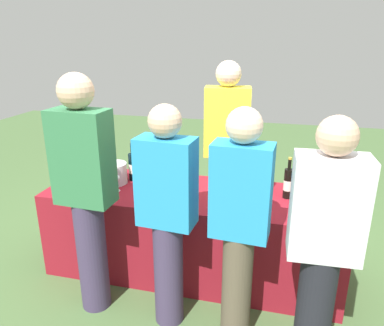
% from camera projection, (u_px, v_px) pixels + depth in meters
% --- Properties ---
extents(ground_plane, '(12.00, 12.00, 0.00)m').
position_uv_depth(ground_plane, '(192.00, 268.00, 3.21)').
color(ground_plane, '#476638').
extents(tasting_table, '(2.38, 0.77, 0.73)m').
position_uv_depth(tasting_table, '(192.00, 232.00, 3.09)').
color(tasting_table, maroon).
rests_on(tasting_table, ground_plane).
extents(wine_bottle_0, '(0.07, 0.07, 0.33)m').
position_uv_depth(wine_bottle_0, '(108.00, 164.00, 3.27)').
color(wine_bottle_0, black).
rests_on(wine_bottle_0, tasting_table).
extents(wine_bottle_1, '(0.08, 0.08, 0.33)m').
position_uv_depth(wine_bottle_1, '(133.00, 166.00, 3.19)').
color(wine_bottle_1, black).
rests_on(wine_bottle_1, tasting_table).
extents(wine_bottle_2, '(0.08, 0.08, 0.30)m').
position_uv_depth(wine_bottle_2, '(147.00, 171.00, 3.12)').
color(wine_bottle_2, black).
rests_on(wine_bottle_2, tasting_table).
extents(wine_bottle_3, '(0.07, 0.07, 0.29)m').
position_uv_depth(wine_bottle_3, '(163.00, 171.00, 3.14)').
color(wine_bottle_3, black).
rests_on(wine_bottle_3, tasting_table).
extents(wine_bottle_4, '(0.08, 0.08, 0.33)m').
position_uv_depth(wine_bottle_4, '(242.00, 177.00, 2.97)').
color(wine_bottle_4, black).
rests_on(wine_bottle_4, tasting_table).
extents(wine_bottle_5, '(0.08, 0.08, 0.34)m').
position_uv_depth(wine_bottle_5, '(267.00, 177.00, 2.97)').
color(wine_bottle_5, black).
rests_on(wine_bottle_5, tasting_table).
extents(wine_bottle_6, '(0.07, 0.07, 0.33)m').
position_uv_depth(wine_bottle_6, '(288.00, 183.00, 2.83)').
color(wine_bottle_6, black).
rests_on(wine_bottle_6, tasting_table).
extents(wine_bottle_7, '(0.07, 0.07, 0.32)m').
position_uv_depth(wine_bottle_7, '(311.00, 183.00, 2.85)').
color(wine_bottle_7, black).
rests_on(wine_bottle_7, tasting_table).
extents(wine_glass_0, '(0.07, 0.07, 0.14)m').
position_uv_depth(wine_glass_0, '(116.00, 179.00, 2.96)').
color(wine_glass_0, silver).
rests_on(wine_glass_0, tasting_table).
extents(wine_glass_1, '(0.07, 0.07, 0.13)m').
position_uv_depth(wine_glass_1, '(153.00, 188.00, 2.81)').
color(wine_glass_1, silver).
rests_on(wine_glass_1, tasting_table).
extents(wine_glass_2, '(0.07, 0.07, 0.13)m').
position_uv_depth(wine_glass_2, '(180.00, 186.00, 2.87)').
color(wine_glass_2, silver).
rests_on(wine_glass_2, tasting_table).
extents(wine_glass_3, '(0.06, 0.06, 0.14)m').
position_uv_depth(wine_glass_3, '(217.00, 194.00, 2.69)').
color(wine_glass_3, silver).
rests_on(wine_glass_3, tasting_table).
extents(ice_bucket, '(0.23, 0.23, 0.18)m').
position_uv_depth(ice_bucket, '(114.00, 173.00, 3.13)').
color(ice_bucket, silver).
rests_on(ice_bucket, tasting_table).
extents(server_pouring, '(0.44, 0.28, 1.73)m').
position_uv_depth(server_pouring, '(226.00, 146.00, 3.47)').
color(server_pouring, brown).
rests_on(server_pouring, ground_plane).
extents(guest_0, '(0.39, 0.23, 1.72)m').
position_uv_depth(guest_0, '(86.00, 189.00, 2.48)').
color(guest_0, '#3F3351').
rests_on(guest_0, ground_plane).
extents(guest_1, '(0.38, 0.23, 1.55)m').
position_uv_depth(guest_1, '(167.00, 212.00, 2.37)').
color(guest_1, '#3F3351').
rests_on(guest_1, ground_plane).
extents(guest_2, '(0.36, 0.22, 1.56)m').
position_uv_depth(guest_2, '(240.00, 222.00, 2.22)').
color(guest_2, brown).
rests_on(guest_2, ground_plane).
extents(guest_3, '(0.39, 0.23, 1.56)m').
position_uv_depth(guest_3, '(323.00, 243.00, 2.02)').
color(guest_3, black).
rests_on(guest_3, ground_plane).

